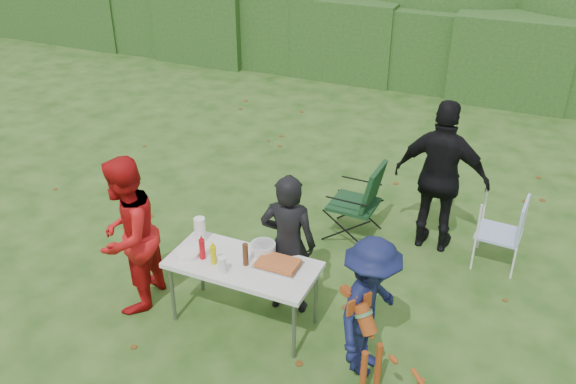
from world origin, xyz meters
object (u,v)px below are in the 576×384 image
at_px(person_cook, 288,244).
at_px(beer_bottle, 245,254).
at_px(folding_table, 243,267).
at_px(person_red_jacket, 127,236).
at_px(lawn_chair, 499,231).
at_px(paper_towel_roll, 200,229).
at_px(mustard_bottle, 213,255).
at_px(ketchup_bottle, 202,249).
at_px(person_black_puffy, 441,178).
at_px(camping_chair, 354,200).
at_px(child, 370,308).
at_px(dog, 392,372).

height_order(person_cook, beer_bottle, person_cook).
relative_size(folding_table, person_red_jacket, 0.87).
xyz_separation_m(lawn_chair, paper_towel_roll, (-2.82, -1.95, 0.42)).
bearing_deg(folding_table, mustard_bottle, -154.89).
height_order(mustard_bottle, paper_towel_roll, paper_towel_roll).
xyz_separation_m(mustard_bottle, ketchup_bottle, (-0.14, 0.03, 0.01)).
height_order(person_black_puffy, camping_chair, person_black_puffy).
distance_m(folding_table, ketchup_bottle, 0.44).
distance_m(person_cook, camping_chair, 1.65).
distance_m(child, paper_towel_roll, 1.97).
xyz_separation_m(dog, camping_chair, (-1.21, 2.58, 0.05)).
bearing_deg(lawn_chair, beer_bottle, 48.12).
distance_m(beer_bottle, paper_towel_roll, 0.67).
xyz_separation_m(ketchup_bottle, paper_towel_roll, (-0.19, 0.28, 0.02)).
height_order(person_red_jacket, dog, person_red_jacket).
distance_m(mustard_bottle, paper_towel_roll, 0.46).
relative_size(person_black_puffy, ketchup_bottle, 8.66).
bearing_deg(person_black_puffy, dog, 95.92).
bearing_deg(camping_chair, child, 113.74).
xyz_separation_m(person_black_puffy, dog, (0.21, -2.76, -0.48)).
distance_m(folding_table, child, 1.36).
bearing_deg(camping_chair, person_red_jacket, 54.47).
bearing_deg(person_black_puffy, beer_bottle, 58.55).
distance_m(lawn_chair, paper_towel_roll, 3.46).
bearing_deg(dog, beer_bottle, 13.33).
bearing_deg(person_cook, child, 142.60).
height_order(folding_table, person_red_jacket, person_red_jacket).
bearing_deg(person_black_puffy, camping_chair, 11.88).
relative_size(person_red_jacket, dog, 1.74).
bearing_deg(lawn_chair, ketchup_bottle, 43.91).
height_order(person_red_jacket, person_black_puffy, person_black_puffy).
relative_size(person_black_puffy, mustard_bottle, 9.53).
relative_size(ketchup_bottle, paper_towel_roll, 0.85).
bearing_deg(dog, person_red_jacket, 24.77).
relative_size(beer_bottle, paper_towel_roll, 0.92).
distance_m(person_red_jacket, person_black_puffy, 3.63).
relative_size(folding_table, lawn_chair, 1.67).
xyz_separation_m(folding_table, beer_bottle, (0.04, -0.01, 0.17)).
xyz_separation_m(folding_table, child, (1.35, -0.12, 0.03)).
bearing_deg(person_red_jacket, folding_table, 90.03).
bearing_deg(folding_table, lawn_chair, 43.86).
distance_m(person_red_jacket, ketchup_bottle, 0.83).
bearing_deg(mustard_bottle, paper_towel_roll, 137.47).
height_order(person_cook, mustard_bottle, person_cook).
bearing_deg(paper_towel_roll, camping_chair, 59.58).
height_order(mustard_bottle, ketchup_bottle, ketchup_bottle).
bearing_deg(child, dog, -134.05).
bearing_deg(folding_table, camping_chair, 76.54).
distance_m(dog, mustard_bottle, 2.03).
distance_m(mustard_bottle, ketchup_bottle, 0.15).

